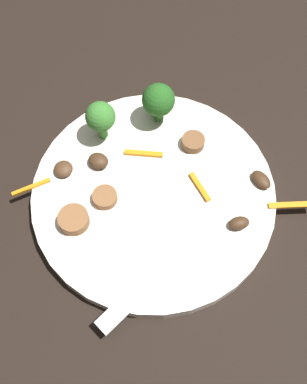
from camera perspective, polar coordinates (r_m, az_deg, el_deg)
The scene contains 16 objects.
ground_plane at distance 0.54m, azimuth 0.00°, elevation -0.82°, with size 1.40×1.40×0.00m, color black.
plate at distance 0.54m, azimuth 0.00°, elevation -0.42°, with size 0.28×0.28×0.02m, color white.
fork at distance 0.49m, azimuth 0.17°, elevation -10.14°, with size 0.18×0.03×0.00m.
broccoli_floret_0 at distance 0.54m, azimuth -6.29°, elevation 9.04°, with size 0.03×0.03×0.05m.
broccoli_floret_1 at distance 0.55m, azimuth 0.60°, elevation 11.03°, with size 0.04×0.04×0.06m.
sausage_slice_0 at distance 0.56m, azimuth 4.81°, elevation 6.05°, with size 0.03×0.03×0.01m, color brown.
sausage_slice_1 at distance 0.52m, azimuth -5.91°, elevation -0.65°, with size 0.03×0.03×0.01m, color brown.
sausage_slice_2 at distance 0.51m, azimuth -9.63°, elevation -3.32°, with size 0.03×0.03×0.01m, color brown.
mushroom_0 at distance 0.55m, azimuth -10.86°, elevation 2.77°, with size 0.02×0.02×0.01m, color #4C331E.
mushroom_1 at distance 0.54m, azimuth 12.90°, elevation 1.47°, with size 0.03×0.02×0.01m, color #422B19.
mushroom_2 at distance 0.51m, azimuth 10.31°, elevation -3.73°, with size 0.02×0.01×0.01m, color #422B19.
mushroom_3 at distance 0.54m, azimuth -6.70°, elevation 3.77°, with size 0.02×0.02×0.01m, color #422B19.
pepper_strip_0 at distance 0.54m, azimuth 16.49°, elevation -1.51°, with size 0.05×0.01×0.00m, color orange.
pepper_strip_1 at distance 0.55m, azimuth -14.58°, elevation 0.59°, with size 0.04×0.00×0.00m, color orange.
pepper_strip_2 at distance 0.55m, azimuth -1.20°, elevation 4.67°, with size 0.04×0.01×0.00m, color orange.
pepper_strip_3 at distance 0.53m, azimuth 5.63°, elevation 0.61°, with size 0.04×0.01×0.00m, color orange.
Camera 1 is at (0.15, 0.19, 0.49)m, focal length 44.07 mm.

